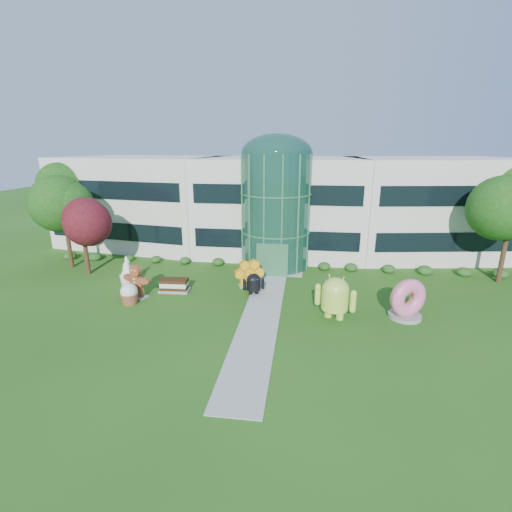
% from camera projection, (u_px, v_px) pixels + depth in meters
% --- Properties ---
extents(ground, '(140.00, 140.00, 0.00)m').
position_uv_depth(ground, '(258.00, 326.00, 22.36)').
color(ground, '#215114').
rests_on(ground, ground).
extents(building, '(46.00, 15.00, 9.30)m').
position_uv_depth(building, '(281.00, 204.00, 38.12)').
color(building, beige).
rests_on(building, ground).
extents(atrium, '(6.00, 6.00, 9.80)m').
position_uv_depth(atrium, '(276.00, 212.00, 32.35)').
color(atrium, '#194738').
rests_on(atrium, ground).
extents(walkway, '(2.40, 20.00, 0.04)m').
position_uv_depth(walkway, '(262.00, 312.00, 24.26)').
color(walkway, '#9E9E93').
rests_on(walkway, ground).
extents(tree_red, '(4.00, 4.00, 6.00)m').
position_uv_depth(tree_red, '(84.00, 239.00, 30.61)').
color(tree_red, '#3F0C14').
rests_on(tree_red, ground).
extents(trees_backdrop, '(52.00, 8.00, 8.40)m').
position_uv_depth(trees_backdrop, '(277.00, 218.00, 33.50)').
color(trees_backdrop, '#1C3E0F').
rests_on(trees_backdrop, ground).
extents(android_green, '(3.24, 2.74, 3.12)m').
position_uv_depth(android_green, '(335.00, 295.00, 23.00)').
color(android_green, '#B5DA45').
rests_on(android_green, ground).
extents(android_black, '(1.88, 1.53, 1.86)m').
position_uv_depth(android_black, '(254.00, 282.00, 26.87)').
color(android_black, black).
rests_on(android_black, ground).
extents(donut, '(2.81, 2.24, 2.64)m').
position_uv_depth(donut, '(407.00, 298.00, 23.09)').
color(donut, '#D55196').
rests_on(donut, ground).
extents(gingerbread, '(2.87, 1.92, 2.48)m').
position_uv_depth(gingerbread, '(136.00, 281.00, 26.25)').
color(gingerbread, brown).
rests_on(gingerbread, ground).
extents(ice_cream_sandwich, '(2.27, 1.23, 0.98)m').
position_uv_depth(ice_cream_sandwich, '(174.00, 285.00, 27.52)').
color(ice_cream_sandwich, black).
rests_on(ice_cream_sandwich, ground).
extents(honeycomb, '(2.60, 1.76, 1.93)m').
position_uv_depth(honeycomb, '(249.00, 274.00, 28.48)').
color(honeycomb, '#FFB119').
rests_on(honeycomb, ground).
extents(froyo, '(1.37, 1.37, 2.28)m').
position_uv_depth(froyo, '(127.00, 270.00, 28.78)').
color(froyo, white).
rests_on(froyo, ground).
extents(cupcake, '(1.57, 1.57, 1.49)m').
position_uv_depth(cupcake, '(129.00, 294.00, 25.31)').
color(cupcake, white).
rests_on(cupcake, ground).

